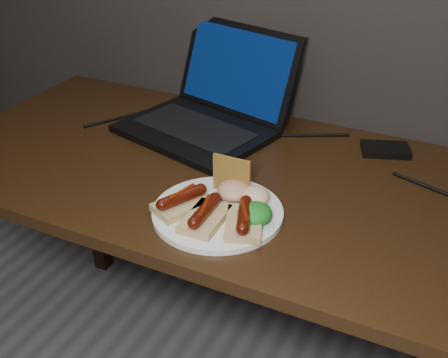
% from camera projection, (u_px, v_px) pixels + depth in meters
% --- Properties ---
extents(desk, '(1.40, 0.70, 0.75)m').
position_uv_depth(desk, '(219.00, 200.00, 1.37)').
color(desk, black).
rests_on(desk, ground).
extents(laptop, '(0.45, 0.44, 0.25)m').
position_uv_depth(laptop, '(210.00, 109.00, 1.49)').
color(laptop, black).
rests_on(laptop, desk).
extents(hard_drive, '(0.13, 0.11, 0.02)m').
position_uv_depth(hard_drive, '(385.00, 150.00, 1.38)').
color(hard_drive, black).
rests_on(hard_drive, desk).
extents(desk_cables, '(0.94, 0.30, 0.01)m').
position_uv_depth(desk_cables, '(249.00, 142.00, 1.43)').
color(desk_cables, black).
rests_on(desk_cables, desk).
extents(plate, '(0.27, 0.27, 0.01)m').
position_uv_depth(plate, '(218.00, 212.00, 1.15)').
color(plate, silver).
rests_on(plate, desk).
extents(bread_sausage_left, '(0.11, 0.13, 0.04)m').
position_uv_depth(bread_sausage_left, '(182.00, 202.00, 1.14)').
color(bread_sausage_left, tan).
rests_on(bread_sausage_left, plate).
extents(bread_sausage_center, '(0.07, 0.12, 0.04)m').
position_uv_depth(bread_sausage_center, '(205.00, 215.00, 1.10)').
color(bread_sausage_center, tan).
rests_on(bread_sausage_center, plate).
extents(bread_sausage_right, '(0.11, 0.13, 0.04)m').
position_uv_depth(bread_sausage_right, '(244.00, 219.00, 1.09)').
color(bread_sausage_right, tan).
rests_on(bread_sausage_right, plate).
extents(crispbread, '(0.08, 0.01, 0.08)m').
position_uv_depth(crispbread, '(232.00, 175.00, 1.19)').
color(crispbread, '#A8842E').
rests_on(crispbread, plate).
extents(salad_greens, '(0.07, 0.07, 0.04)m').
position_uv_depth(salad_greens, '(255.00, 213.00, 1.10)').
color(salad_greens, '#125A16').
rests_on(salad_greens, plate).
extents(salsa_mound, '(0.07, 0.07, 0.04)m').
position_uv_depth(salsa_mound, '(234.00, 191.00, 1.18)').
color(salsa_mound, maroon).
rests_on(salsa_mound, plate).
extents(coleslaw_mound, '(0.06, 0.06, 0.04)m').
position_uv_depth(coleslaw_mound, '(254.00, 196.00, 1.16)').
color(coleslaw_mound, beige).
rests_on(coleslaw_mound, plate).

